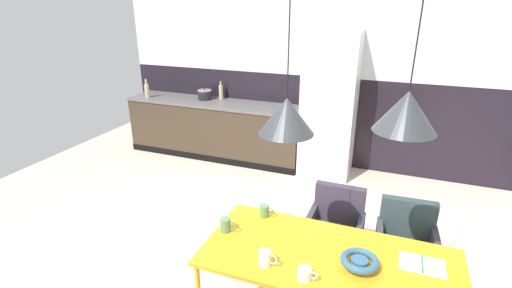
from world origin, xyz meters
TOP-DOWN VIEW (x-y plane):
  - ground_plane at (0.00, 0.00)m, footprint 7.84×7.84m
  - back_wall_splashback_dark at (0.00, 2.76)m, footprint 6.03×0.12m
  - back_wall_panel_upper at (0.00, 2.76)m, footprint 6.03×0.12m
  - kitchen_counter at (-1.43, 2.39)m, footprint 2.90×0.63m
  - refrigerator_column at (0.38, 2.40)m, footprint 0.72×0.60m
  - dining_table at (0.95, -0.52)m, footprint 1.75×0.82m
  - armchair_corner_seat at (0.87, 0.31)m, footprint 0.50×0.48m
  - armchair_head_of_table at (1.47, 0.26)m, footprint 0.51×0.50m
  - fruit_bowl at (1.16, -0.58)m, footprint 0.25×0.25m
  - open_book at (1.55, -0.40)m, footprint 0.29×0.20m
  - mug_tall_blue at (0.57, -0.77)m, footprint 0.13×0.08m
  - mug_wide_latte at (0.16, -0.51)m, footprint 0.13×0.08m
  - mug_white_ceramic at (0.85, -0.81)m, footprint 0.13×0.09m
  - mug_short_terracotta at (0.36, -0.21)m, footprint 0.12×0.08m
  - cooking_pot at (-1.63, 2.47)m, footprint 0.22×0.22m
  - bottle_oil_tall at (-2.57, 2.24)m, footprint 0.07×0.07m
  - bottle_spice_small at (-1.40, 2.58)m, footprint 0.07×0.07m
  - pendant_lamp_over_table_near at (0.60, -0.48)m, footprint 0.36×0.36m
  - pendant_lamp_over_table_far at (1.30, -0.51)m, footprint 0.35×0.35m

SIDE VIEW (x-z plane):
  - ground_plane at x=0.00m, z-range 0.00..0.00m
  - kitchen_counter at x=-1.43m, z-range 0.00..0.91m
  - armchair_corner_seat at x=0.87m, z-range 0.11..0.92m
  - armchair_head_of_table at x=1.47m, z-range 0.12..0.93m
  - back_wall_splashback_dark at x=0.00m, z-range 0.00..1.36m
  - dining_table at x=0.95m, z-range 0.33..1.08m
  - open_book at x=1.55m, z-range 0.75..0.76m
  - mug_white_ceramic at x=0.85m, z-range 0.75..0.83m
  - mug_short_terracotta at x=0.36m, z-range 0.75..0.85m
  - fruit_bowl at x=1.16m, z-range 0.76..0.84m
  - mug_wide_latte at x=0.16m, z-range 0.75..0.86m
  - mug_tall_blue at x=0.57m, z-range 0.75..0.86m
  - cooking_pot at x=-1.63m, z-range 0.89..1.07m
  - refrigerator_column at x=0.38m, z-range 0.00..2.03m
  - bottle_spice_small at x=-1.40m, z-range 0.88..1.17m
  - bottle_oil_tall at x=-2.57m, z-range 0.88..1.18m
  - pendant_lamp_over_table_near at x=0.60m, z-range 1.17..2.25m
  - pendant_lamp_over_table_far at x=1.30m, z-range 1.33..2.30m
  - back_wall_panel_upper at x=0.00m, z-range 1.36..2.72m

